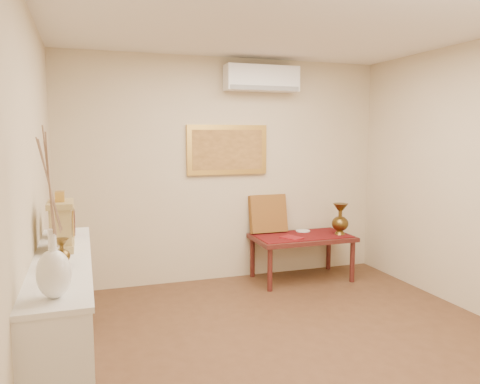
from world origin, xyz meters
name	(u,v)px	position (x,y,z in m)	size (l,w,h in m)	color
floor	(309,357)	(0.00, 0.00, 0.00)	(4.50, 4.50, 0.00)	brown
ceiling	(315,9)	(0.00, 0.00, 2.70)	(4.50, 4.50, 0.00)	silver
wall_back	(227,170)	(0.00, 2.25, 1.35)	(4.00, 0.02, 2.70)	beige
wall_left	(29,203)	(-2.00, 0.00, 1.35)	(0.02, 4.50, 2.70)	beige
white_vase	(51,210)	(-1.82, -0.82, 1.42)	(0.17, 0.17, 0.88)	white
candlestick	(55,264)	(-1.83, -0.54, 1.08)	(0.09, 0.09, 0.20)	silver
brass_urn_small	(62,249)	(-1.81, -0.23, 1.09)	(0.10, 0.10, 0.22)	brown
table_cloth	(302,235)	(0.85, 1.88, 0.55)	(1.14, 0.59, 0.01)	#5E0F11
brass_urn_tall	(340,216)	(1.32, 1.78, 0.79)	(0.21, 0.21, 0.47)	brown
plate	(303,231)	(0.96, 2.08, 0.56)	(0.18, 0.18, 0.01)	white
menu	(292,238)	(0.66, 1.76, 0.56)	(0.18, 0.25, 0.01)	maroon
cushion	(268,214)	(0.51, 2.17, 0.80)	(0.47, 0.10, 0.47)	maroon
display_ledge	(65,328)	(-1.82, 0.00, 0.49)	(0.37, 2.02, 0.98)	white
mantel_clock	(62,225)	(-1.83, 0.24, 1.15)	(0.17, 0.36, 0.41)	tan
wooden_chest	(64,221)	(-1.82, 0.67, 1.10)	(0.16, 0.21, 0.24)	tan
low_table	(302,241)	(0.85, 1.88, 0.48)	(1.20, 0.70, 0.55)	#4D1B17
painting	(227,150)	(0.00, 2.22, 1.60)	(1.00, 0.06, 0.60)	gold
ac_unit	(262,79)	(0.40, 2.12, 2.45)	(0.90, 0.25, 0.30)	white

